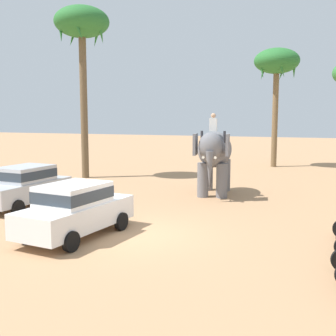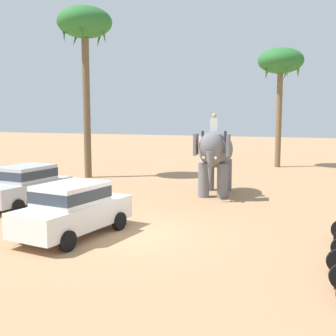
{
  "view_description": "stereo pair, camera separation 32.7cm",
  "coord_description": "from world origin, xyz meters",
  "px_view_note": "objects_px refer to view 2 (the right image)",
  "views": [
    {
      "loc": [
        5.4,
        -12.15,
        3.86
      ],
      "look_at": [
        -0.3,
        4.55,
        1.6
      ],
      "focal_mm": 45.47,
      "sensor_mm": 36.0,
      "label": 1
    },
    {
      "loc": [
        5.71,
        -12.05,
        3.86
      ],
      "look_at": [
        -0.3,
        4.55,
        1.6
      ],
      "focal_mm": 45.47,
      "sensor_mm": 36.0,
      "label": 2
    }
  ],
  "objects_px": {
    "palm_tree_behind_elephant": "(281,64)",
    "palm_tree_left_of_road": "(85,29)",
    "elephant_with_mahout": "(215,153)",
    "car_sedan_foreground": "(73,208)",
    "car_parked_far_side": "(26,184)"
  },
  "relations": [
    {
      "from": "elephant_with_mahout",
      "to": "palm_tree_left_of_road",
      "type": "height_order",
      "value": "palm_tree_left_of_road"
    },
    {
      "from": "car_sedan_foreground",
      "to": "palm_tree_behind_elephant",
      "type": "height_order",
      "value": "palm_tree_behind_elephant"
    },
    {
      "from": "elephant_with_mahout",
      "to": "palm_tree_behind_elephant",
      "type": "bearing_deg",
      "value": 81.73
    },
    {
      "from": "car_sedan_foreground",
      "to": "car_parked_far_side",
      "type": "relative_size",
      "value": 1.01
    },
    {
      "from": "car_sedan_foreground",
      "to": "car_parked_far_side",
      "type": "distance_m",
      "value": 5.34
    },
    {
      "from": "car_sedan_foreground",
      "to": "car_parked_far_side",
      "type": "height_order",
      "value": "same"
    },
    {
      "from": "car_parked_far_side",
      "to": "palm_tree_left_of_road",
      "type": "relative_size",
      "value": 0.42
    },
    {
      "from": "elephant_with_mahout",
      "to": "palm_tree_left_of_road",
      "type": "bearing_deg",
      "value": 161.72
    },
    {
      "from": "car_parked_far_side",
      "to": "car_sedan_foreground",
      "type": "bearing_deg",
      "value": -36.35
    },
    {
      "from": "car_parked_far_side",
      "to": "palm_tree_left_of_road",
      "type": "distance_m",
      "value": 11.32
    },
    {
      "from": "car_sedan_foreground",
      "to": "car_parked_far_side",
      "type": "bearing_deg",
      "value": 143.65
    },
    {
      "from": "elephant_with_mahout",
      "to": "palm_tree_behind_elephant",
      "type": "xyz_separation_m",
      "value": [
        1.75,
        12.01,
        5.33
      ]
    },
    {
      "from": "palm_tree_behind_elephant",
      "to": "palm_tree_left_of_road",
      "type": "distance_m",
      "value": 13.89
    },
    {
      "from": "car_sedan_foreground",
      "to": "palm_tree_behind_elephant",
      "type": "bearing_deg",
      "value": 78.05
    },
    {
      "from": "car_parked_far_side",
      "to": "palm_tree_behind_elephant",
      "type": "xyz_separation_m",
      "value": [
        8.61,
        17.16,
        6.39
      ]
    }
  ]
}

